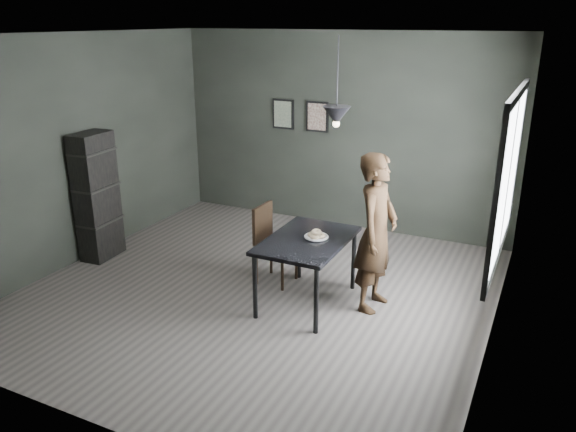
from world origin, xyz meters
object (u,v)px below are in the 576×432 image
at_px(woman, 376,233).
at_px(pendant_lamp, 336,115).
at_px(cafe_table, 307,246).
at_px(shelf_unit, 97,197).
at_px(white_plate, 316,237).
at_px(wood_chair, 270,239).

bearing_deg(woman, pendant_lamp, 113.06).
distance_m(cafe_table, shelf_unit, 2.92).
bearing_deg(white_plate, cafe_table, -139.77).
xyz_separation_m(woman, pendant_lamp, (-0.42, -0.15, 1.21)).
bearing_deg(pendant_lamp, white_plate, -168.42).
bearing_deg(woman, wood_chair, 90.62).
xyz_separation_m(wood_chair, shelf_unit, (-2.31, -0.32, 0.29)).
xyz_separation_m(cafe_table, shelf_unit, (-2.92, 0.01, 0.14)).
distance_m(cafe_table, wood_chair, 0.71).
xyz_separation_m(cafe_table, pendant_lamp, (0.25, 0.10, 1.38)).
relative_size(cafe_table, woman, 0.71).
xyz_separation_m(white_plate, pendant_lamp, (0.17, 0.04, 1.29)).
height_order(woman, shelf_unit, woman).
distance_m(shelf_unit, pendant_lamp, 3.40).
xyz_separation_m(woman, wood_chair, (-1.29, 0.08, -0.32)).
distance_m(white_plate, wood_chair, 0.77).
xyz_separation_m(woman, shelf_unit, (-3.59, -0.24, -0.03)).
bearing_deg(white_plate, shelf_unit, -178.87).
height_order(cafe_table, wood_chair, wood_chair).
bearing_deg(pendant_lamp, cafe_table, -158.20).
bearing_deg(shelf_unit, pendant_lamp, -2.47).
height_order(white_plate, shelf_unit, shelf_unit).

